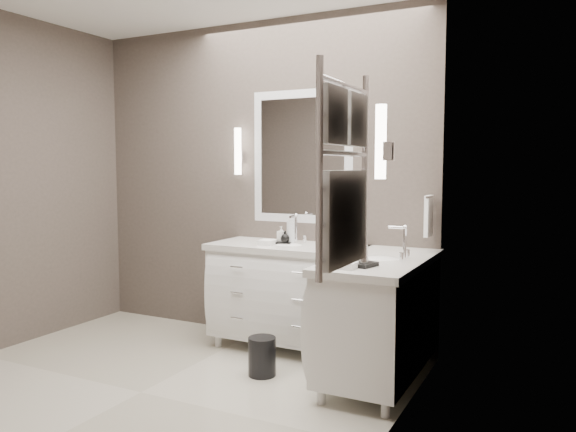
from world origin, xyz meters
The scene contains 18 objects.
floor centered at (0.00, 0.00, -0.01)m, with size 3.20×3.00×0.01m, color beige.
wall_back centered at (0.00, 1.50, 1.35)m, with size 3.20×0.01×2.70m, color #493F3A.
wall_right centered at (1.60, 0.00, 1.35)m, with size 0.01×3.00×2.70m, color #493F3A.
vanity_back centered at (0.45, 1.23, 0.49)m, with size 1.24×0.59×0.97m.
vanity_right centered at (1.33, 0.90, 0.49)m, with size 0.59×1.24×0.97m.
mirror_back centered at (0.45, 1.49, 1.55)m, with size 0.90×0.02×1.10m.
mirror_right centered at (1.59, 0.80, 1.55)m, with size 0.02×0.90×1.10m.
sconce_back centered at (-0.13, 1.43, 1.59)m, with size 0.06×0.06×0.40m.
sconce_right centered at (1.53, 0.22, 1.59)m, with size 0.06×0.06×0.40m.
towel_bar_corner centered at (1.54, 1.36, 1.12)m, with size 0.03×0.22×0.30m.
towel_ladder centered at (1.55, -0.40, 1.39)m, with size 0.06×0.58×0.90m.
waste_bin centered at (0.56, 0.62, 0.14)m, with size 0.19×0.19×0.27m, color black.
amenity_tray_back centered at (0.42, 1.22, 0.86)m, with size 0.15×0.11×0.02m, color black.
amenity_tray_right centered at (1.32, 0.55, 0.86)m, with size 0.12×0.16×0.02m, color black.
water_bottle centered at (0.48, 1.23, 0.94)m, with size 0.06×0.06×0.19m, color silver.
soap_bottle_a centered at (0.39, 1.24, 0.93)m, with size 0.05×0.05×0.12m, color white.
soap_bottle_b centered at (0.45, 1.19, 0.92)m, with size 0.07×0.07×0.09m, color black.
soap_bottle_c centered at (1.32, 0.55, 0.95)m, with size 0.06×0.06×0.15m, color white.
Camera 1 is at (2.45, -2.73, 1.46)m, focal length 35.00 mm.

